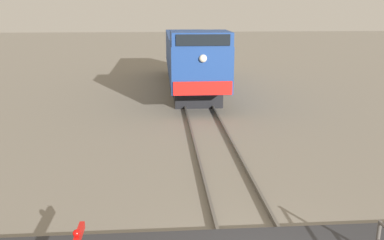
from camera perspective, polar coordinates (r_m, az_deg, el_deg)
The scene contains 1 object.
locomotive at distance 26.35m, azimuth -0.09°, elevation 8.55°, with size 2.90×14.87×3.93m.
Camera 1 is at (-1.96, -6.09, 5.10)m, focal length 39.11 mm.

